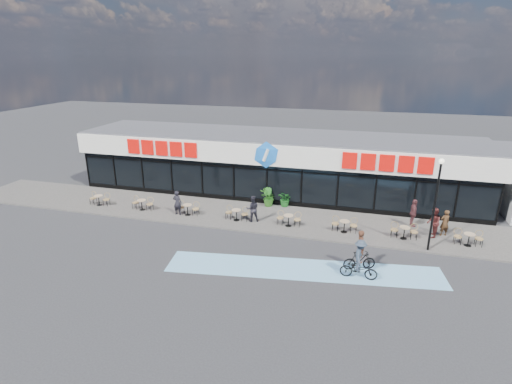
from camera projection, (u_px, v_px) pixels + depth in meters
The scene contains 23 objects.
ground at pixel (237, 247), 22.79m from camera, with size 120.00×120.00×0.00m, color #28282B.
sidewalk at pixel (258, 217), 26.87m from camera, with size 44.00×5.00×0.10m, color #5A5550.
bike_lane at pixel (303, 269), 20.43m from camera, with size 14.00×2.20×0.01m, color #6DA8CE.
building at pixel (276, 164), 31.06m from camera, with size 30.60×6.57×4.75m.
lamp_post at pixel (436, 197), 21.24m from camera, with size 0.28×0.28×5.24m.
bistro_set_0 at pixel (100, 199), 28.70m from camera, with size 1.54×0.62×0.90m.
bistro_set_1 at pixel (142, 203), 27.84m from camera, with size 1.54×0.62×0.90m.
bistro_set_2 at pixel (188, 208), 26.98m from camera, with size 1.54×0.62×0.90m.
bistro_set_3 at pixel (237, 213), 26.12m from camera, with size 1.54×0.62×0.90m.
bistro_set_4 at pixel (289, 219), 25.25m from camera, with size 1.54×0.62×0.90m.
bistro_set_5 at pixel (344, 225), 24.39m from camera, with size 1.54×0.62×0.90m.
bistro_set_6 at pixel (404, 231), 23.53m from camera, with size 1.54×0.62×0.90m.
bistro_set_7 at pixel (468, 238), 22.67m from camera, with size 1.54×0.62×0.90m.
potted_plant_left at pixel (268, 198), 28.40m from camera, with size 1.10×0.96×1.23m, color #2B631C.
potted_plant_mid at pixel (285, 199), 28.36m from camera, with size 1.00×0.87×1.11m, color #1A5D1E.
potted_plant_right at pixel (268, 197), 28.52m from camera, with size 0.72×0.58×1.31m, color #21601B.
patron_left at pixel (177, 203), 26.86m from camera, with size 0.62×0.41×1.69m, color black.
patron_right at pixel (253, 209), 25.77m from camera, with size 0.84×0.66×1.74m, color black.
pedestrian_a at pixel (433, 223), 23.52m from camera, with size 0.89×0.69×1.83m, color #481B19.
pedestrian_b at pixel (413, 213), 25.00m from camera, with size 1.05×0.44×1.80m, color #572D30.
pedestrian_c at pixel (445, 223), 23.74m from camera, with size 0.60×0.39×1.64m, color #412917.
cyclist_a at pixel (360, 255), 20.18m from camera, with size 1.73×1.00×2.17m.
cyclist_b at pixel (359, 263), 19.37m from camera, with size 1.82×1.06×2.05m.
Camera 1 is at (6.43, -19.48, 10.48)m, focal length 28.00 mm.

